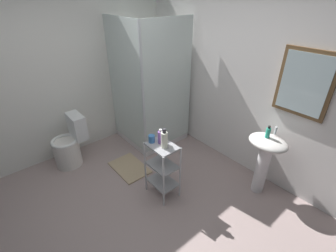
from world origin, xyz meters
name	(u,v)px	position (x,y,z in m)	size (l,w,h in m)	color
ground_plane	(133,221)	(0.00, 0.00, -0.01)	(4.20, 4.20, 0.02)	#A28C89
wall_back	(245,81)	(0.01, 1.85, 1.25)	(4.20, 0.14, 2.50)	white
wall_left	(53,76)	(-1.85, 0.00, 1.25)	(0.10, 4.20, 2.50)	white
shower_stall	(150,116)	(-1.22, 1.17, 0.46)	(0.92, 0.92, 2.00)	white
pedestal_sink	(265,154)	(0.64, 1.52, 0.58)	(0.46, 0.37, 0.81)	white
sink_faucet	(276,131)	(0.64, 1.64, 0.86)	(0.03, 0.03, 0.10)	silver
toilet	(70,145)	(-1.48, -0.10, 0.31)	(0.37, 0.49, 0.76)	white
storage_cart	(162,166)	(-0.12, 0.54, 0.44)	(0.38, 0.28, 0.74)	silver
hand_soap_bottle	(268,132)	(0.62, 1.51, 0.88)	(0.05, 0.05, 0.15)	#2DBC99
lotion_bottle_white	(164,139)	(-0.07, 0.54, 0.85)	(0.07, 0.07, 0.24)	white
conditioner_bottle_purple	(161,137)	(-0.17, 0.57, 0.82)	(0.07, 0.07, 0.18)	#8654A6
rinse_cup	(152,139)	(-0.25, 0.49, 0.79)	(0.08, 0.08, 0.09)	#3870B2
bath_mat	(130,167)	(-0.81, 0.48, 0.01)	(0.60, 0.40, 0.02)	tan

